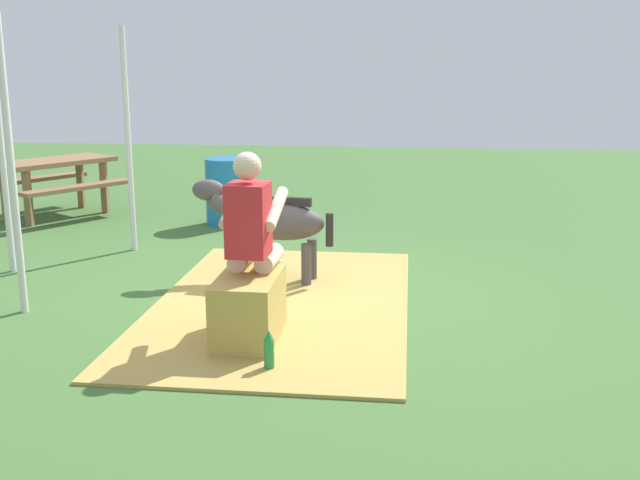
% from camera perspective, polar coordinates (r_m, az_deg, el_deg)
% --- Properties ---
extents(ground_plane, '(24.00, 24.00, 0.00)m').
position_cam_1_polar(ground_plane, '(6.42, -2.36, -4.51)').
color(ground_plane, '#426B33').
extents(hay_patch, '(3.49, 2.09, 0.02)m').
position_cam_1_polar(hay_patch, '(6.27, -2.92, -4.86)').
color(hay_patch, tan).
rests_on(hay_patch, ground).
extents(hay_bale, '(0.76, 0.42, 0.49)m').
position_cam_1_polar(hay_bale, '(5.42, -5.45, -5.25)').
color(hay_bale, tan).
rests_on(hay_bale, ground).
extents(person_seated, '(0.67, 0.43, 1.37)m').
position_cam_1_polar(person_seated, '(5.43, -5.15, 0.47)').
color(person_seated, beige).
rests_on(person_seated, ground).
extents(pony_standing, '(0.43, 1.34, 0.93)m').
position_cam_1_polar(pony_standing, '(6.81, -3.84, 1.42)').
color(pony_standing, '#4C4747').
rests_on(pony_standing, ground).
extents(soda_bottle, '(0.07, 0.07, 0.28)m').
position_cam_1_polar(soda_bottle, '(4.93, -3.91, -8.49)').
color(soda_bottle, '#268C3F').
rests_on(soda_bottle, ground).
extents(water_barrel, '(0.54, 0.54, 0.83)m').
position_cam_1_polar(water_barrel, '(9.37, -7.07, 3.70)').
color(water_barrel, '#1E72B2').
rests_on(water_barrel, ground).
extents(tent_pole_left, '(0.06, 0.06, 2.34)m').
position_cam_1_polar(tent_pole_left, '(6.30, -22.52, 5.07)').
color(tent_pole_left, silver).
rests_on(tent_pole_left, ground).
extents(tent_pole_right, '(0.06, 0.06, 2.34)m').
position_cam_1_polar(tent_pole_right, '(8.13, -14.44, 7.31)').
color(tent_pole_right, silver).
rests_on(tent_pole_right, ground).
extents(tent_pole_mid, '(0.06, 0.06, 2.34)m').
position_cam_1_polar(tent_pole_mid, '(7.63, -23.15, 6.30)').
color(tent_pole_mid, silver).
rests_on(tent_pole_mid, ground).
extents(picnic_bench, '(1.97, 1.91, 0.75)m').
position_cam_1_polar(picnic_bench, '(10.36, -19.63, 4.86)').
color(picnic_bench, olive).
rests_on(picnic_bench, ground).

